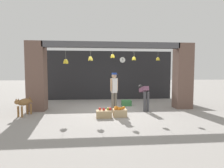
{
  "coord_description": "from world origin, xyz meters",
  "views": [
    {
      "loc": [
        -0.64,
        -7.11,
        1.57
      ],
      "look_at": [
        0.0,
        0.46,
        1.07
      ],
      "focal_mm": 28.0,
      "sensor_mm": 36.0,
      "label": 1
    }
  ],
  "objects_px": {
    "fruit_crate_oranges": "(120,112)",
    "dog": "(24,103)",
    "fruit_crate_apples": "(104,113)",
    "produce_box_green": "(126,103)",
    "water_bottle": "(122,110)",
    "shopkeeper": "(114,89)",
    "worker_stooping": "(144,94)",
    "wall_clock": "(122,60)"
  },
  "relations": [
    {
      "from": "fruit_crate_apples",
      "to": "wall_clock",
      "type": "relative_size",
      "value": 1.52
    },
    {
      "from": "dog",
      "to": "worker_stooping",
      "type": "distance_m",
      "value": 4.64
    },
    {
      "from": "dog",
      "to": "fruit_crate_apples",
      "type": "distance_m",
      "value": 2.95
    },
    {
      "from": "dog",
      "to": "shopkeeper",
      "type": "relative_size",
      "value": 0.57
    },
    {
      "from": "fruit_crate_apples",
      "to": "shopkeeper",
      "type": "bearing_deg",
      "value": 63.0
    },
    {
      "from": "worker_stooping",
      "to": "water_bottle",
      "type": "bearing_deg",
      "value": -166.2
    },
    {
      "from": "shopkeeper",
      "to": "produce_box_green",
      "type": "distance_m",
      "value": 1.69
    },
    {
      "from": "dog",
      "to": "shopkeeper",
      "type": "xyz_separation_m",
      "value": [
        3.32,
        0.35,
        0.44
      ]
    },
    {
      "from": "worker_stooping",
      "to": "produce_box_green",
      "type": "distance_m",
      "value": 1.37
    },
    {
      "from": "shopkeeper",
      "to": "fruit_crate_apples",
      "type": "bearing_deg",
      "value": 37.18
    },
    {
      "from": "fruit_crate_apples",
      "to": "wall_clock",
      "type": "distance_m",
      "value": 4.86
    },
    {
      "from": "fruit_crate_apples",
      "to": "water_bottle",
      "type": "height_order",
      "value": "fruit_crate_apples"
    },
    {
      "from": "fruit_crate_oranges",
      "to": "wall_clock",
      "type": "relative_size",
      "value": 1.36
    },
    {
      "from": "shopkeeper",
      "to": "worker_stooping",
      "type": "height_order",
      "value": "shopkeeper"
    },
    {
      "from": "dog",
      "to": "produce_box_green",
      "type": "height_order",
      "value": "dog"
    },
    {
      "from": "dog",
      "to": "produce_box_green",
      "type": "xyz_separation_m",
      "value": [
        4.04,
        1.67,
        -0.34
      ]
    },
    {
      "from": "shopkeeper",
      "to": "wall_clock",
      "type": "distance_m",
      "value": 3.7
    },
    {
      "from": "water_bottle",
      "to": "wall_clock",
      "type": "height_order",
      "value": "wall_clock"
    },
    {
      "from": "shopkeeper",
      "to": "water_bottle",
      "type": "distance_m",
      "value": 0.85
    },
    {
      "from": "fruit_crate_oranges",
      "to": "dog",
      "type": "bearing_deg",
      "value": 173.91
    },
    {
      "from": "fruit_crate_apples",
      "to": "fruit_crate_oranges",
      "type": "bearing_deg",
      "value": 12.45
    },
    {
      "from": "dog",
      "to": "fruit_crate_oranges",
      "type": "height_order",
      "value": "dog"
    },
    {
      "from": "worker_stooping",
      "to": "water_bottle",
      "type": "height_order",
      "value": "worker_stooping"
    },
    {
      "from": "shopkeeper",
      "to": "water_bottle",
      "type": "xyz_separation_m",
      "value": [
        0.27,
        -0.2,
        -0.78
      ]
    },
    {
      "from": "worker_stooping",
      "to": "produce_box_green",
      "type": "relative_size",
      "value": 2.33
    },
    {
      "from": "fruit_crate_oranges",
      "to": "wall_clock",
      "type": "distance_m",
      "value": 4.63
    },
    {
      "from": "fruit_crate_oranges",
      "to": "produce_box_green",
      "type": "relative_size",
      "value": 1.07
    },
    {
      "from": "fruit_crate_oranges",
      "to": "water_bottle",
      "type": "relative_size",
      "value": 1.77
    },
    {
      "from": "produce_box_green",
      "to": "water_bottle",
      "type": "height_order",
      "value": "water_bottle"
    },
    {
      "from": "worker_stooping",
      "to": "wall_clock",
      "type": "xyz_separation_m",
      "value": [
        -0.46,
        3.13,
        1.62
      ]
    },
    {
      "from": "produce_box_green",
      "to": "fruit_crate_apples",
      "type": "bearing_deg",
      "value": -118.0
    },
    {
      "from": "dog",
      "to": "produce_box_green",
      "type": "distance_m",
      "value": 4.39
    },
    {
      "from": "worker_stooping",
      "to": "wall_clock",
      "type": "relative_size",
      "value": 2.96
    },
    {
      "from": "water_bottle",
      "to": "wall_clock",
      "type": "bearing_deg",
      "value": 81.31
    },
    {
      "from": "worker_stooping",
      "to": "wall_clock",
      "type": "height_order",
      "value": "wall_clock"
    },
    {
      "from": "water_bottle",
      "to": "worker_stooping",
      "type": "bearing_deg",
      "value": 21.58
    },
    {
      "from": "worker_stooping",
      "to": "fruit_crate_oranges",
      "type": "xyz_separation_m",
      "value": [
        -1.15,
        -0.92,
        -0.54
      ]
    },
    {
      "from": "shopkeeper",
      "to": "wall_clock",
      "type": "relative_size",
      "value": 4.45
    },
    {
      "from": "wall_clock",
      "to": "shopkeeper",
      "type": "bearing_deg",
      "value": -103.75
    },
    {
      "from": "shopkeeper",
      "to": "produce_box_green",
      "type": "bearing_deg",
      "value": -144.45
    },
    {
      "from": "shopkeeper",
      "to": "fruit_crate_oranges",
      "type": "distance_m",
      "value": 1.05
    },
    {
      "from": "dog",
      "to": "worker_stooping",
      "type": "bearing_deg",
      "value": 113.93
    }
  ]
}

